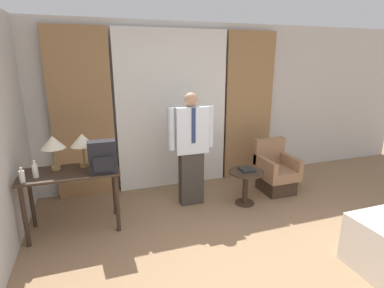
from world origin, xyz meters
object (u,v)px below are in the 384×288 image
at_px(table_lamp_right, 82,141).
at_px(book, 247,170).
at_px(backpack, 102,157).
at_px(person, 191,146).
at_px(bottle_by_lamp, 35,171).
at_px(bottle_near_edge, 22,176).
at_px(table_lamp_left, 53,143).
at_px(armchair, 275,173).
at_px(side_table, 246,182).
at_px(desk, 71,181).

bearing_deg(table_lamp_right, book, -4.31).
height_order(table_lamp_right, backpack, table_lamp_right).
distance_m(person, book, 0.90).
xyz_separation_m(bottle_by_lamp, person, (2.00, 0.32, 0.02)).
xyz_separation_m(table_lamp_right, bottle_near_edge, (-0.65, -0.33, -0.26)).
relative_size(table_lamp_right, backpack, 1.09).
bearing_deg(table_lamp_left, backpack, -28.58).
distance_m(armchair, side_table, 0.75).
xyz_separation_m(bottle_by_lamp, side_table, (2.76, 0.02, -0.52)).
height_order(table_lamp_left, person, person).
height_order(bottle_by_lamp, person, person).
bearing_deg(table_lamp_right, armchair, 1.54).
distance_m(desk, armchair, 3.12).
bearing_deg(bottle_near_edge, armchair, 6.54).
xyz_separation_m(backpack, side_table, (2.01, 0.11, -0.63)).
xyz_separation_m(table_lamp_left, book, (2.59, -0.17, -0.59)).
distance_m(armchair, book, 0.75).
bearing_deg(book, person, 160.68).
height_order(desk, bottle_near_edge, bottle_near_edge).
xyz_separation_m(armchair, side_table, (-0.70, -0.27, 0.04)).
xyz_separation_m(bottle_near_edge, armchair, (3.57, 0.41, -0.55)).
bearing_deg(bottle_near_edge, book, 3.18).
height_order(desk, side_table, desk).
relative_size(armchair, side_table, 1.62).
distance_m(bottle_by_lamp, backpack, 0.76).
distance_m(desk, table_lamp_left, 0.51).
bearing_deg(bottle_near_edge, bottle_by_lamp, 45.78).
distance_m(bottle_by_lamp, person, 2.03).
relative_size(bottle_near_edge, person, 0.11).
distance_m(backpack, book, 2.09).
height_order(bottle_by_lamp, side_table, bottle_by_lamp).
height_order(desk, bottle_by_lamp, bottle_by_lamp).
distance_m(backpack, armchair, 2.82).
bearing_deg(person, bottle_by_lamp, -171.00).
bearing_deg(side_table, backpack, -176.88).
height_order(backpack, side_table, backpack).
relative_size(table_lamp_left, backpack, 1.09).
xyz_separation_m(bottle_by_lamp, armchair, (3.46, 0.29, -0.56)).
bearing_deg(table_lamp_right, person, 4.07).
xyz_separation_m(table_lamp_right, person, (1.47, 0.10, -0.23)).
bearing_deg(bottle_by_lamp, backpack, -6.76).
distance_m(table_lamp_left, book, 2.66).
bearing_deg(person, side_table, -21.33).
bearing_deg(bottle_by_lamp, book, 0.87).
height_order(table_lamp_left, bottle_near_edge, table_lamp_left).
bearing_deg(backpack, table_lamp_left, 151.42).
xyz_separation_m(bottle_near_edge, person, (2.12, 0.44, 0.04)).
xyz_separation_m(table_lamp_right, backpack, (0.22, -0.30, -0.14)).
distance_m(bottle_by_lamp, book, 2.80).
xyz_separation_m(desk, backpack, (0.38, -0.18, 0.32)).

